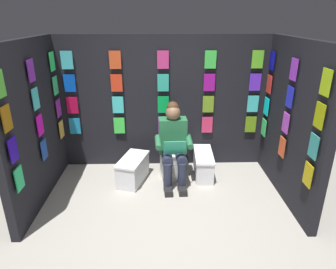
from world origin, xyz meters
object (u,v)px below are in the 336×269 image
(toilet, at_px, (172,154))
(person_reading, at_px, (173,144))
(comic_longbox_near, at_px, (203,164))
(comic_longbox_far, at_px, (133,170))

(toilet, xyz_separation_m, person_reading, (-0.01, 0.23, 0.27))
(toilet, distance_m, person_reading, 0.35)
(toilet, xyz_separation_m, comic_longbox_near, (-0.48, 0.04, -0.15))
(comic_longbox_far, bearing_deg, person_reading, -164.72)
(comic_longbox_near, xyz_separation_m, comic_longbox_far, (1.07, 0.17, 0.01))
(comic_longbox_near, distance_m, comic_longbox_far, 1.08)
(person_reading, relative_size, comic_longbox_near, 1.64)
(toilet, bearing_deg, comic_longbox_far, 17.02)
(person_reading, distance_m, comic_longbox_far, 0.73)
(toilet, distance_m, comic_longbox_far, 0.64)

